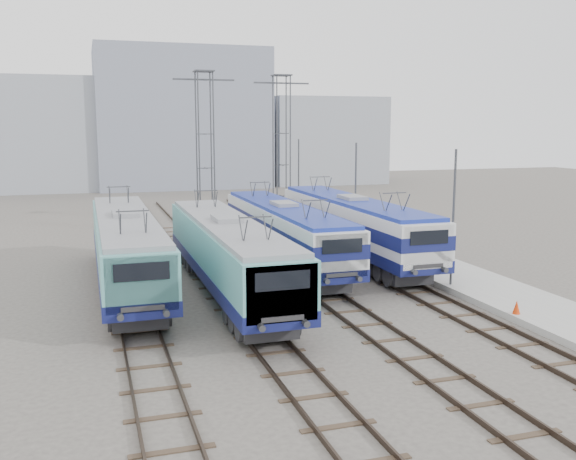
# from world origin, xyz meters

# --- Properties ---
(ground) EXTENTS (160.00, 160.00, 0.00)m
(ground) POSITION_xyz_m (0.00, 0.00, 0.00)
(ground) COLOR #514C47
(platform) EXTENTS (4.00, 70.00, 0.30)m
(platform) POSITION_xyz_m (10.20, 8.00, 0.15)
(platform) COLOR #9E9E99
(platform) RESTS_ON ground
(locomotive_far_left) EXTENTS (2.90, 18.32, 3.45)m
(locomotive_far_left) POSITION_xyz_m (-6.75, 6.79, 2.28)
(locomotive_far_left) COLOR #121751
(locomotive_far_left) RESTS_ON ground
(locomotive_center_left) EXTENTS (2.85, 18.02, 3.39)m
(locomotive_center_left) POSITION_xyz_m (-2.25, 3.99, 2.25)
(locomotive_center_left) COLOR #121751
(locomotive_center_left) RESTS_ON ground
(locomotive_center_right) EXTENTS (2.78, 17.60, 3.31)m
(locomotive_center_right) POSITION_xyz_m (2.25, 9.44, 2.25)
(locomotive_center_right) COLOR #121751
(locomotive_center_right) RESTS_ON ground
(locomotive_far_right) EXTENTS (2.90, 18.35, 3.45)m
(locomotive_far_right) POSITION_xyz_m (6.75, 10.04, 2.34)
(locomotive_far_right) COLOR #121751
(locomotive_far_right) RESTS_ON ground
(catenary_tower_west) EXTENTS (4.50, 1.20, 12.00)m
(catenary_tower_west) POSITION_xyz_m (0.00, 22.00, 6.64)
(catenary_tower_west) COLOR #3F4247
(catenary_tower_west) RESTS_ON ground
(catenary_tower_east) EXTENTS (4.50, 1.20, 12.00)m
(catenary_tower_east) POSITION_xyz_m (6.50, 24.00, 6.64)
(catenary_tower_east) COLOR #3F4247
(catenary_tower_east) RESTS_ON ground
(mast_front) EXTENTS (0.12, 0.12, 7.00)m
(mast_front) POSITION_xyz_m (8.60, 2.00, 3.50)
(mast_front) COLOR #3F4247
(mast_front) RESTS_ON ground
(mast_mid) EXTENTS (0.12, 0.12, 7.00)m
(mast_mid) POSITION_xyz_m (8.60, 14.00, 3.50)
(mast_mid) COLOR #3F4247
(mast_mid) RESTS_ON ground
(mast_rear) EXTENTS (0.12, 0.12, 7.00)m
(mast_rear) POSITION_xyz_m (8.60, 26.00, 3.50)
(mast_rear) COLOR #3F4247
(mast_rear) RESTS_ON ground
(safety_cone) EXTENTS (0.32, 0.32, 0.58)m
(safety_cone) POSITION_xyz_m (8.50, -3.28, 0.59)
(safety_cone) COLOR red
(safety_cone) RESTS_ON platform
(building_west) EXTENTS (18.00, 12.00, 14.00)m
(building_west) POSITION_xyz_m (-14.00, 62.00, 7.00)
(building_west) COLOR #8F96A1
(building_west) RESTS_ON ground
(building_center) EXTENTS (22.00, 14.00, 18.00)m
(building_center) POSITION_xyz_m (4.00, 62.00, 9.00)
(building_center) COLOR gray
(building_center) RESTS_ON ground
(building_east) EXTENTS (16.00, 12.00, 12.00)m
(building_east) POSITION_xyz_m (24.00, 62.00, 6.00)
(building_east) COLOR #8F96A1
(building_east) RESTS_ON ground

